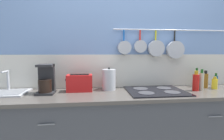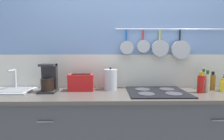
{
  "view_description": "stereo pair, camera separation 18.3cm",
  "coord_description": "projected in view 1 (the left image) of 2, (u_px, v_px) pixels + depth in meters",
  "views": [
    {
      "loc": [
        -0.4,
        -1.81,
        1.32
      ],
      "look_at": [
        -0.18,
        0.0,
        1.13
      ],
      "focal_mm": 28.0,
      "sensor_mm": 36.0,
      "label": 1
    },
    {
      "loc": [
        -0.22,
        -1.82,
        1.32
      ],
      "look_at": [
        -0.18,
        0.0,
        1.13
      ],
      "focal_mm": 28.0,
      "sensor_mm": 36.0,
      "label": 2
    }
  ],
  "objects": [
    {
      "name": "wall_back",
      "position": [
        124.0,
        56.0,
        2.18
      ],
      "size": [
        7.2,
        0.16,
        2.6
      ],
      "color": "#7293C6",
      "rests_on": "ground_plane"
    },
    {
      "name": "cabinet_base",
      "position": [
        129.0,
        133.0,
        1.92
      ],
      "size": [
        3.17,
        0.59,
        0.85
      ],
      "color": "#3F4247",
      "rests_on": "ground_plane"
    },
    {
      "name": "countertop",
      "position": [
        129.0,
        94.0,
        1.88
      ],
      "size": [
        3.21,
        0.61,
        0.03
      ],
      "color": "#4C4742",
      "rests_on": "cabinet_base"
    },
    {
      "name": "sink_basin",
      "position": [
        3.0,
        92.0,
        1.83
      ],
      "size": [
        0.49,
        0.35,
        0.23
      ],
      "color": "#B7BABF",
      "rests_on": "countertop"
    },
    {
      "name": "coffee_maker",
      "position": [
        46.0,
        81.0,
        1.83
      ],
      "size": [
        0.18,
        0.19,
        0.31
      ],
      "color": "#262628",
      "rests_on": "countertop"
    },
    {
      "name": "toaster",
      "position": [
        80.0,
        83.0,
        1.94
      ],
      "size": [
        0.29,
        0.15,
        0.19
      ],
      "color": "red",
      "rests_on": "countertop"
    },
    {
      "name": "kettle",
      "position": [
        109.0,
        80.0,
        2.01
      ],
      "size": [
        0.15,
        0.15,
        0.26
      ],
      "color": "#B7BABF",
      "rests_on": "countertop"
    },
    {
      "name": "cooktop",
      "position": [
        156.0,
        91.0,
        1.93
      ],
      "size": [
        0.62,
        0.54,
        0.01
      ],
      "color": "black",
      "rests_on": "countertop"
    },
    {
      "name": "bottle_hot_sauce",
      "position": [
        196.0,
        82.0,
        1.96
      ],
      "size": [
        0.07,
        0.07,
        0.23
      ],
      "color": "red",
      "rests_on": "countertop"
    },
    {
      "name": "bottle_olive_oil",
      "position": [
        201.0,
        81.0,
        1.98
      ],
      "size": [
        0.05,
        0.05,
        0.24
      ],
      "color": "#BFB799",
      "rests_on": "countertop"
    },
    {
      "name": "bottle_cooking_wine",
      "position": [
        196.0,
        79.0,
        2.18
      ],
      "size": [
        0.05,
        0.05,
        0.24
      ],
      "color": "#BFB799",
      "rests_on": "countertop"
    },
    {
      "name": "bottle_sesame_oil",
      "position": [
        205.0,
        80.0,
        2.12
      ],
      "size": [
        0.06,
        0.06,
        0.21
      ],
      "color": "#8C5919",
      "rests_on": "countertop"
    },
    {
      "name": "bottle_dish_soap",
      "position": [
        215.0,
        84.0,
        2.06
      ],
      "size": [
        0.06,
        0.06,
        0.14
      ],
      "color": "yellow",
      "rests_on": "countertop"
    },
    {
      "name": "bottle_vinegar",
      "position": [
        216.0,
        81.0,
        2.14
      ],
      "size": [
        0.05,
        0.05,
        0.18
      ],
      "color": "navy",
      "rests_on": "countertop"
    }
  ]
}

